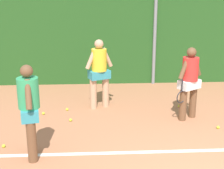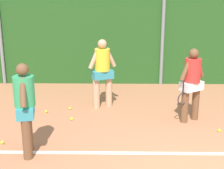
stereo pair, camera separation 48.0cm
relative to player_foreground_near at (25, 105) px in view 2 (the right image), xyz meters
The scene contains 14 objects.
ground_plane 3.11m from the player_foreground_near, ahead, with size 25.71×25.71×0.00m, color #B2704C.
hedge_fence_backdrop 5.48m from the player_foreground_near, 57.35° to the left, with size 16.71×0.25×2.99m, color #23511E.
fence_post_left 4.84m from the player_foreground_near, 113.06° to the left, with size 0.10×0.10×3.24m, color gray.
fence_post_center 5.35m from the player_foreground_near, 56.33° to the left, with size 0.10×0.10×3.24m, color gray.
court_baseline_paint 3.09m from the player_foreground_near, ahead, with size 12.21×0.10×0.01m, color white.
player_foreground_near is the anchor object (origin of this frame).
player_midcourt 3.61m from the player_foreground_near, 26.21° to the left, with size 0.65×0.53×1.65m.
player_backcourt_far 2.74m from the player_foreground_near, 62.98° to the left, with size 0.67×0.46×1.71m.
tennis_ball_0 1.17m from the player_foreground_near, 148.50° to the left, with size 0.07×0.07×0.07m, color #CCDB33.
tennis_ball_2 4.07m from the player_foreground_near, 35.51° to the left, with size 0.07×0.07×0.07m, color #CCDB33.
tennis_ball_3 2.46m from the player_foreground_near, 78.78° to the left, with size 0.07×0.07×0.07m, color #CCDB33.
tennis_ball_4 2.21m from the player_foreground_near, 92.80° to the left, with size 0.07×0.07×0.07m, color #CCDB33.
tennis_ball_6 3.98m from the player_foreground_near, 14.81° to the left, with size 0.07×0.07×0.07m, color #CCDB33.
tennis_ball_8 1.90m from the player_foreground_near, 69.93° to the left, with size 0.07×0.07×0.07m, color #CCDB33.
Camera 2 is at (-1.34, -4.00, 2.97)m, focal length 53.36 mm.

